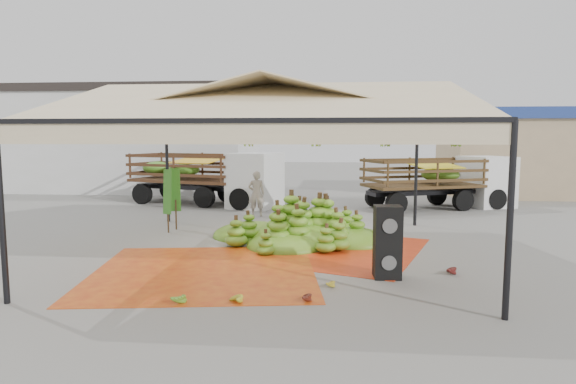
# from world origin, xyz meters

# --- Properties ---
(ground) EXTENTS (90.00, 90.00, 0.00)m
(ground) POSITION_xyz_m (0.00, 0.00, 0.00)
(ground) COLOR slate
(ground) RESTS_ON ground
(canopy_tent) EXTENTS (8.10, 8.10, 4.00)m
(canopy_tent) POSITION_xyz_m (0.00, 0.00, 3.30)
(canopy_tent) COLOR black
(canopy_tent) RESTS_ON ground
(building_white) EXTENTS (14.30, 6.30, 5.40)m
(building_white) POSITION_xyz_m (-10.00, 14.00, 2.71)
(building_white) COLOR silver
(building_white) RESTS_ON ground
(building_tan) EXTENTS (6.30, 5.30, 4.10)m
(building_tan) POSITION_xyz_m (10.00, 13.00, 2.07)
(building_tan) COLOR tan
(building_tan) RESTS_ON ground
(tarp_left) EXTENTS (5.05, 4.87, 0.01)m
(tarp_left) POSITION_xyz_m (-1.24, -1.79, 0.01)
(tarp_left) COLOR #C75F12
(tarp_left) RESTS_ON ground
(tarp_right) EXTENTS (5.26, 5.38, 0.01)m
(tarp_right) POSITION_xyz_m (1.39, 0.47, 0.01)
(tarp_right) COLOR red
(tarp_right) RESTS_ON ground
(banana_heap) EXTENTS (6.31, 5.80, 1.10)m
(banana_heap) POSITION_xyz_m (0.61, 1.50, 0.55)
(banana_heap) COLOR #5A7F1A
(banana_heap) RESTS_ON ground
(hand_yellow_a) EXTENTS (0.43, 0.38, 0.17)m
(hand_yellow_a) POSITION_xyz_m (1.30, -2.62, 0.09)
(hand_yellow_a) COLOR gold
(hand_yellow_a) RESTS_ON ground
(hand_yellow_b) EXTENTS (0.58, 0.56, 0.21)m
(hand_yellow_b) POSITION_xyz_m (-0.26, -3.70, 0.10)
(hand_yellow_b) COLOR gold
(hand_yellow_b) RESTS_ON ground
(hand_red_a) EXTENTS (0.43, 0.36, 0.19)m
(hand_red_a) POSITION_xyz_m (0.88, -3.45, 0.10)
(hand_red_a) COLOR #5A2514
(hand_red_a) RESTS_ON ground
(hand_red_b) EXTENTS (0.54, 0.47, 0.22)m
(hand_red_b) POSITION_xyz_m (3.70, -1.55, 0.11)
(hand_red_b) COLOR #5D1815
(hand_red_b) RESTS_ON ground
(hand_green) EXTENTS (0.54, 0.48, 0.21)m
(hand_green) POSITION_xyz_m (-1.22, -3.70, 0.11)
(hand_green) COLOR #4B7518
(hand_green) RESTS_ON ground
(hanging_bunches) EXTENTS (4.74, 0.24, 0.20)m
(hanging_bunches) POSITION_xyz_m (1.76, -0.70, 2.62)
(hanging_bunches) COLOR #42831B
(hanging_bunches) RESTS_ON ground
(speaker_stack) EXTENTS (0.54, 0.48, 1.43)m
(speaker_stack) POSITION_xyz_m (2.46, -1.93, 0.72)
(speaker_stack) COLOR black
(speaker_stack) RESTS_ON ground
(banana_leaves) EXTENTS (0.96, 1.36, 3.70)m
(banana_leaves) POSITION_xyz_m (-3.12, 2.20, 0.00)
(banana_leaves) COLOR #32731E
(banana_leaves) RESTS_ON ground
(vendor) EXTENTS (0.63, 0.46, 1.60)m
(vendor) POSITION_xyz_m (-1.27, 5.35, 0.80)
(vendor) COLOR gray
(vendor) RESTS_ON ground
(truck_left) EXTENTS (6.66, 3.84, 2.16)m
(truck_left) POSITION_xyz_m (-3.63, 8.21, 1.33)
(truck_left) COLOR #54341C
(truck_left) RESTS_ON ground
(truck_right) EXTENTS (6.20, 3.96, 2.02)m
(truck_right) POSITION_xyz_m (5.81, 8.06, 1.24)
(truck_right) COLOR #4F331A
(truck_right) RESTS_ON ground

